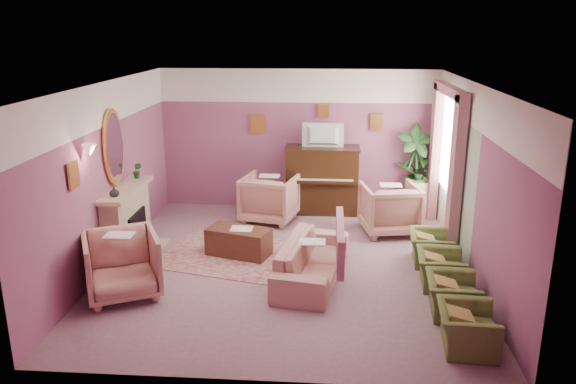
# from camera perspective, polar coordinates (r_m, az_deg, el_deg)

# --- Properties ---
(floor) EXTENTS (5.50, 6.00, 0.01)m
(floor) POSITION_cam_1_polar(r_m,az_deg,el_deg) (8.85, -0.11, -7.43)
(floor) COLOR gray
(floor) RESTS_ON ground
(ceiling) EXTENTS (5.50, 6.00, 0.01)m
(ceiling) POSITION_cam_1_polar(r_m,az_deg,el_deg) (8.13, -0.12, 10.92)
(ceiling) COLOR silver
(ceiling) RESTS_ON wall_back
(wall_back) EXTENTS (5.50, 0.02, 2.80)m
(wall_back) POSITION_cam_1_polar(r_m,az_deg,el_deg) (11.30, 1.03, 5.31)
(wall_back) COLOR #784769
(wall_back) RESTS_ON floor
(wall_front) EXTENTS (5.50, 0.02, 2.80)m
(wall_front) POSITION_cam_1_polar(r_m,az_deg,el_deg) (5.55, -2.43, -6.73)
(wall_front) COLOR #784769
(wall_front) RESTS_ON floor
(wall_left) EXTENTS (0.02, 6.00, 2.80)m
(wall_left) POSITION_cam_1_polar(r_m,az_deg,el_deg) (9.01, -17.84, 1.62)
(wall_left) COLOR #784769
(wall_left) RESTS_ON floor
(wall_right) EXTENTS (0.02, 6.00, 2.80)m
(wall_right) POSITION_cam_1_polar(r_m,az_deg,el_deg) (8.63, 18.41, 0.94)
(wall_right) COLOR #784769
(wall_right) RESTS_ON floor
(picture_rail_band) EXTENTS (5.50, 0.01, 0.65)m
(picture_rail_band) POSITION_cam_1_polar(r_m,az_deg,el_deg) (11.13, 1.05, 10.74)
(picture_rail_band) COLOR white
(picture_rail_band) RESTS_ON wall_back
(stripe_panel) EXTENTS (0.01, 3.00, 2.15)m
(stripe_panel) POSITION_cam_1_polar(r_m,az_deg,el_deg) (9.93, 16.41, 1.14)
(stripe_panel) COLOR #B2C2A4
(stripe_panel) RESTS_ON wall_right
(fireplace_surround) EXTENTS (0.30, 1.40, 1.10)m
(fireplace_surround) POSITION_cam_1_polar(r_m,az_deg,el_deg) (9.37, -16.04, -3.10)
(fireplace_surround) COLOR tan
(fireplace_surround) RESTS_ON floor
(fireplace_inset) EXTENTS (0.18, 0.72, 0.68)m
(fireplace_inset) POSITION_cam_1_polar(r_m,az_deg,el_deg) (9.39, -15.39, -3.99)
(fireplace_inset) COLOR black
(fireplace_inset) RESTS_ON floor
(fire_ember) EXTENTS (0.06, 0.54, 0.10)m
(fire_ember) POSITION_cam_1_polar(r_m,az_deg,el_deg) (9.44, -15.08, -5.03)
(fire_ember) COLOR #EE4219
(fire_ember) RESTS_ON floor
(mantel_shelf) EXTENTS (0.40, 1.55, 0.07)m
(mantel_shelf) POSITION_cam_1_polar(r_m,az_deg,el_deg) (9.19, -16.14, 0.24)
(mantel_shelf) COLOR tan
(mantel_shelf) RESTS_ON fireplace_surround
(hearth) EXTENTS (0.55, 1.50, 0.02)m
(hearth) POSITION_cam_1_polar(r_m,az_deg,el_deg) (9.49, -14.64, -6.21)
(hearth) COLOR tan
(hearth) RESTS_ON floor
(mirror_frame) EXTENTS (0.04, 0.72, 1.20)m
(mirror_frame) POSITION_cam_1_polar(r_m,az_deg,el_deg) (9.08, -17.31, 4.38)
(mirror_frame) COLOR gold
(mirror_frame) RESTS_ON wall_left
(mirror_glass) EXTENTS (0.01, 0.60, 1.06)m
(mirror_glass) POSITION_cam_1_polar(r_m,az_deg,el_deg) (9.07, -17.16, 4.38)
(mirror_glass) COLOR white
(mirror_glass) RESTS_ON wall_left
(sconce_shade) EXTENTS (0.20, 0.20, 0.16)m
(sconce_shade) POSITION_cam_1_polar(r_m,az_deg,el_deg) (8.07, -19.53, 4.03)
(sconce_shade) COLOR #DF8F77
(sconce_shade) RESTS_ON wall_left
(piano) EXTENTS (1.40, 0.60, 1.30)m
(piano) POSITION_cam_1_polar(r_m,az_deg,el_deg) (11.14, 3.48, 1.16)
(piano) COLOR black
(piano) RESTS_ON floor
(piano_keyshelf) EXTENTS (1.30, 0.12, 0.06)m
(piano_keyshelf) POSITION_cam_1_polar(r_m,az_deg,el_deg) (10.79, 3.46, 1.03)
(piano_keyshelf) COLOR black
(piano_keyshelf) RESTS_ON piano
(piano_keys) EXTENTS (1.20, 0.08, 0.02)m
(piano_keys) POSITION_cam_1_polar(r_m,az_deg,el_deg) (10.78, 3.47, 1.24)
(piano_keys) COLOR beige
(piano_keys) RESTS_ON piano
(piano_top) EXTENTS (1.45, 0.65, 0.04)m
(piano_top) POSITION_cam_1_polar(r_m,az_deg,el_deg) (10.99, 3.54, 4.48)
(piano_top) COLOR black
(piano_top) RESTS_ON piano
(television) EXTENTS (0.80, 0.12, 0.48)m
(television) POSITION_cam_1_polar(r_m,az_deg,el_deg) (10.88, 3.57, 5.92)
(television) COLOR black
(television) RESTS_ON piano
(print_back_left) EXTENTS (0.30, 0.03, 0.38)m
(print_back_left) POSITION_cam_1_polar(r_m,az_deg,el_deg) (11.27, -3.07, 6.92)
(print_back_left) COLOR gold
(print_back_left) RESTS_ON wall_back
(print_back_right) EXTENTS (0.26, 0.03, 0.34)m
(print_back_right) POSITION_cam_1_polar(r_m,az_deg,el_deg) (11.22, 9.02, 7.00)
(print_back_right) COLOR gold
(print_back_right) RESTS_ON wall_back
(print_back_mid) EXTENTS (0.22, 0.03, 0.26)m
(print_back_mid) POSITION_cam_1_polar(r_m,az_deg,el_deg) (11.14, 3.63, 8.25)
(print_back_mid) COLOR gold
(print_back_mid) RESTS_ON wall_back
(print_left_wall) EXTENTS (0.03, 0.28, 0.36)m
(print_left_wall) POSITION_cam_1_polar(r_m,az_deg,el_deg) (7.85, -20.95, 1.61)
(print_left_wall) COLOR gold
(print_left_wall) RESTS_ON wall_left
(window_blind) EXTENTS (0.03, 1.40, 1.80)m
(window_blind) POSITION_cam_1_polar(r_m,az_deg,el_deg) (10.03, 16.22, 4.97)
(window_blind) COLOR silver
(window_blind) RESTS_ON wall_right
(curtain_left) EXTENTS (0.16, 0.34, 2.60)m
(curtain_left) POSITION_cam_1_polar(r_m,az_deg,el_deg) (9.22, 16.66, 1.41)
(curtain_left) COLOR #A4606D
(curtain_left) RESTS_ON floor
(curtain_right) EXTENTS (0.16, 0.34, 2.60)m
(curtain_right) POSITION_cam_1_polar(r_m,az_deg,el_deg) (10.97, 14.69, 3.90)
(curtain_right) COLOR #A4606D
(curtain_right) RESTS_ON floor
(pelmet) EXTENTS (0.16, 2.20, 0.16)m
(pelmet) POSITION_cam_1_polar(r_m,az_deg,el_deg) (9.88, 16.16, 9.87)
(pelmet) COLOR #A4606D
(pelmet) RESTS_ON wall_right
(mantel_plant) EXTENTS (0.16, 0.16, 0.28)m
(mantel_plant) POSITION_cam_1_polar(r_m,az_deg,el_deg) (9.64, -15.07, 2.12)
(mantel_plant) COLOR #224B1F
(mantel_plant) RESTS_ON mantel_shelf
(mantel_vase) EXTENTS (0.16, 0.16, 0.16)m
(mantel_vase) POSITION_cam_1_polar(r_m,az_deg,el_deg) (8.71, -17.24, 0.02)
(mantel_vase) COLOR white
(mantel_vase) RESTS_ON mantel_shelf
(area_rug) EXTENTS (2.87, 2.36, 0.01)m
(area_rug) POSITION_cam_1_polar(r_m,az_deg,el_deg) (9.22, -4.77, -6.44)
(area_rug) COLOR #AA6E6D
(area_rug) RESTS_ON floor
(coffee_table) EXTENTS (1.10, 0.78, 0.45)m
(coffee_table) POSITION_cam_1_polar(r_m,az_deg,el_deg) (9.18, -5.00, -5.07)
(coffee_table) COLOR #4C291C
(coffee_table) RESTS_ON floor
(table_paper) EXTENTS (0.35, 0.28, 0.01)m
(table_paper) POSITION_cam_1_polar(r_m,az_deg,el_deg) (9.09, -4.73, -3.73)
(table_paper) COLOR silver
(table_paper) RESTS_ON coffee_table
(sofa) EXTENTS (0.67, 2.02, 0.81)m
(sofa) POSITION_cam_1_polar(r_m,az_deg,el_deg) (8.26, 2.47, -6.18)
(sofa) COLOR tan
(sofa) RESTS_ON floor
(sofa_throw) EXTENTS (0.10, 1.53, 0.56)m
(sofa_throw) POSITION_cam_1_polar(r_m,az_deg,el_deg) (8.19, 5.30, -4.99)
(sofa_throw) COLOR #A4606D
(sofa_throw) RESTS_ON sofa
(floral_armchair_left) EXTENTS (0.96, 0.96, 1.00)m
(floral_armchair_left) POSITION_cam_1_polar(r_m,az_deg,el_deg) (10.66, -1.88, -0.37)
(floral_armchair_left) COLOR tan
(floral_armchair_left) RESTS_ON floor
(floral_armchair_right) EXTENTS (0.96, 0.96, 1.00)m
(floral_armchair_right) POSITION_cam_1_polar(r_m,az_deg,el_deg) (10.21, 10.30, -1.40)
(floral_armchair_right) COLOR tan
(floral_armchair_right) RESTS_ON floor
(floral_armchair_front) EXTENTS (0.96, 0.96, 1.00)m
(floral_armchair_front) POSITION_cam_1_polar(r_m,az_deg,el_deg) (8.05, -16.54, -6.81)
(floral_armchair_front) COLOR tan
(floral_armchair_front) RESTS_ON floor
(olive_chair_a) EXTENTS (0.54, 0.76, 0.66)m
(olive_chair_a) POSITION_cam_1_polar(r_m,az_deg,el_deg) (6.92, 17.76, -12.48)
(olive_chair_a) COLOR olive
(olive_chair_a) RESTS_ON floor
(olive_chair_b) EXTENTS (0.54, 0.76, 0.66)m
(olive_chair_b) POSITION_cam_1_polar(r_m,az_deg,el_deg) (7.63, 16.37, -9.53)
(olive_chair_b) COLOR olive
(olive_chair_b) RESTS_ON floor
(olive_chair_c) EXTENTS (0.54, 0.76, 0.66)m
(olive_chair_c) POSITION_cam_1_polar(r_m,az_deg,el_deg) (8.36, 15.24, -7.09)
(olive_chair_c) COLOR olive
(olive_chair_c) RESTS_ON floor
(olive_chair_d) EXTENTS (0.54, 0.76, 0.66)m
(olive_chair_d) POSITION_cam_1_polar(r_m,az_deg,el_deg) (9.10, 14.30, -5.04)
(olive_chair_d) COLOR olive
(olive_chair_d) RESTS_ON floor
(side_table) EXTENTS (0.52, 0.52, 0.70)m
(side_table) POSITION_cam_1_polar(r_m,az_deg,el_deg) (11.33, 13.05, -0.57)
(side_table) COLOR white
(side_table) RESTS_ON floor
(side_plant_big) EXTENTS (0.30, 0.30, 0.34)m
(side_plant_big) POSITION_cam_1_polar(r_m,az_deg,el_deg) (11.19, 13.23, 1.98)
(side_plant_big) COLOR #224B1F
(side_plant_big) RESTS_ON side_table
(side_plant_small) EXTENTS (0.16, 0.16, 0.28)m
(side_plant_small) POSITION_cam_1_polar(r_m,az_deg,el_deg) (11.12, 13.90, 1.69)
(side_plant_small) COLOR #224B1F
(side_plant_small) RESTS_ON side_table
(palm_pot) EXTENTS (0.34, 0.34, 0.34)m
(palm_pot) POSITION_cam_1_polar(r_m,az_deg,el_deg) (11.40, 12.52, -1.38)
(palm_pot) COLOR brown
(palm_pot) RESTS_ON floor
(palm_plant) EXTENTS (0.76, 0.76, 1.44)m
(palm_plant) POSITION_cam_1_polar(r_m,az_deg,el_deg) (11.16, 12.80, 2.97)
(palm_plant) COLOR #224B1F
(palm_plant) RESTS_ON palm_pot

